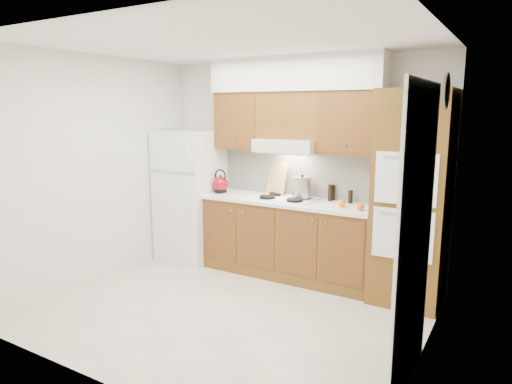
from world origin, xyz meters
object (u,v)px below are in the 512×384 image
(fridge, at_px, (191,195))
(stock_pot, at_px, (302,187))
(kettle, at_px, (220,184))
(oven_cabinet, at_px, (412,199))

(fridge, relative_size, stock_pot, 7.38)
(kettle, distance_m, stock_pot, 1.09)
(fridge, distance_m, kettle, 0.51)
(fridge, relative_size, oven_cabinet, 0.78)
(oven_cabinet, bearing_deg, kettle, -179.52)
(fridge, distance_m, oven_cabinet, 2.86)
(kettle, bearing_deg, fridge, 166.86)
(fridge, xyz_separation_m, oven_cabinet, (2.85, 0.03, 0.24))
(oven_cabinet, xyz_separation_m, kettle, (-2.37, -0.02, -0.05))
(fridge, xyz_separation_m, stock_pot, (1.56, 0.15, 0.23))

